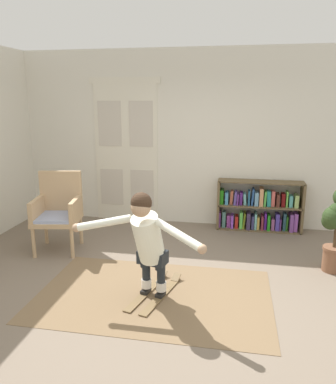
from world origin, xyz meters
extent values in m
plane|color=#756657|center=(0.00, 0.00, 0.00)|extent=(7.20, 7.20, 0.00)
cube|color=silver|center=(0.00, 2.60, 1.45)|extent=(6.00, 0.10, 2.90)
cube|color=silver|center=(-1.45, 2.54, 1.18)|extent=(0.55, 0.04, 2.35)
cube|color=beige|center=(-1.45, 2.52, 1.69)|extent=(0.41, 0.01, 0.76)
cube|color=beige|center=(-1.45, 2.52, 0.59)|extent=(0.41, 0.01, 0.64)
cube|color=silver|center=(-0.90, 2.54, 1.18)|extent=(0.55, 0.04, 2.35)
cube|color=beige|center=(-0.90, 2.52, 1.69)|extent=(0.41, 0.01, 0.76)
cube|color=beige|center=(-0.90, 2.52, 0.59)|extent=(0.41, 0.01, 0.64)
cube|color=silver|center=(-1.18, 2.54, 2.40)|extent=(1.22, 0.04, 0.10)
cube|color=brown|center=(-0.13, -0.02, 0.00)|extent=(2.54, 1.61, 0.01)
cube|color=brown|center=(0.44, 2.39, 0.41)|extent=(0.04, 0.30, 0.82)
cube|color=brown|center=(1.76, 2.39, 0.41)|extent=(0.04, 0.30, 0.82)
cube|color=brown|center=(1.10, 2.39, 0.01)|extent=(1.32, 0.30, 0.02)
cube|color=brown|center=(1.10, 2.39, 0.41)|extent=(1.32, 0.30, 0.02)
cube|color=brown|center=(1.10, 2.39, 0.81)|extent=(1.32, 0.30, 0.02)
cube|color=#74398A|center=(0.47, 2.40, 0.15)|extent=(0.03, 0.21, 0.25)
cube|color=#46726D|center=(0.54, 2.39, 0.15)|extent=(0.06, 0.15, 0.27)
cube|color=#853A89|center=(0.62, 2.41, 0.12)|extent=(0.06, 0.17, 0.21)
cube|color=purple|center=(0.67, 2.39, 0.13)|extent=(0.04, 0.22, 0.21)
cube|color=#A6221B|center=(0.74, 2.39, 0.12)|extent=(0.05, 0.18, 0.20)
cube|color=#55C148|center=(0.82, 2.39, 0.16)|extent=(0.05, 0.18, 0.27)
cube|color=olive|center=(0.86, 2.40, 0.15)|extent=(0.05, 0.22, 0.26)
cube|color=#3A2E4F|center=(0.94, 2.37, 0.16)|extent=(0.06, 0.24, 0.27)
cube|color=navy|center=(1.00, 2.40, 0.13)|extent=(0.04, 0.22, 0.22)
cube|color=#75C0BA|center=(1.05, 2.41, 0.15)|extent=(0.03, 0.24, 0.26)
cube|color=gold|center=(1.09, 2.40, 0.12)|extent=(0.04, 0.19, 0.20)
cube|color=maroon|center=(1.16, 2.39, 0.13)|extent=(0.04, 0.23, 0.23)
cube|color=#6824B7|center=(1.21, 2.41, 0.16)|extent=(0.04, 0.18, 0.27)
cube|color=#228C1E|center=(1.26, 2.38, 0.14)|extent=(0.04, 0.22, 0.25)
cube|color=#914E86|center=(1.32, 2.39, 0.11)|extent=(0.05, 0.16, 0.19)
cube|color=#4939A2|center=(1.39, 2.38, 0.16)|extent=(0.06, 0.17, 0.28)
cube|color=#572B6E|center=(1.44, 2.39, 0.11)|extent=(0.03, 0.17, 0.19)
cube|color=#234756|center=(1.50, 2.39, 0.17)|extent=(0.04, 0.15, 0.29)
cube|color=#28651A|center=(1.55, 2.40, 0.14)|extent=(0.04, 0.17, 0.24)
cube|color=#74408E|center=(1.61, 2.38, 0.16)|extent=(0.06, 0.23, 0.29)
cube|color=#A75CC6|center=(1.68, 2.41, 0.17)|extent=(0.06, 0.21, 0.30)
cube|color=#1F7914|center=(0.49, 2.40, 0.54)|extent=(0.06, 0.20, 0.23)
cube|color=teal|center=(0.57, 2.39, 0.52)|extent=(0.05, 0.20, 0.20)
cube|color=#B25B3F|center=(0.65, 2.40, 0.53)|extent=(0.06, 0.14, 0.22)
cube|color=#584498|center=(0.71, 2.38, 0.53)|extent=(0.05, 0.19, 0.22)
cube|color=#632F86|center=(0.75, 2.39, 0.52)|extent=(0.04, 0.24, 0.19)
cube|color=#4D2175|center=(0.80, 2.40, 0.52)|extent=(0.05, 0.18, 0.21)
cube|color=#6DB7B6|center=(0.86, 2.41, 0.51)|extent=(0.06, 0.15, 0.19)
cube|color=#255D88|center=(0.93, 2.38, 0.54)|extent=(0.03, 0.16, 0.24)
cube|color=#29508F|center=(0.98, 2.41, 0.56)|extent=(0.05, 0.19, 0.27)
cube|color=#699CC1|center=(1.05, 2.40, 0.53)|extent=(0.06, 0.22, 0.22)
cube|color=tan|center=(1.12, 2.40, 0.56)|extent=(0.06, 0.23, 0.29)
cube|color=green|center=(1.18, 2.39, 0.54)|extent=(0.05, 0.17, 0.25)
cube|color=teal|center=(1.24, 2.37, 0.55)|extent=(0.07, 0.16, 0.25)
cube|color=#D75F5A|center=(1.30, 2.40, 0.54)|extent=(0.06, 0.16, 0.24)
cube|color=#542920|center=(1.38, 2.41, 0.52)|extent=(0.05, 0.23, 0.20)
cube|color=#5D0F10|center=(1.46, 2.39, 0.53)|extent=(0.06, 0.15, 0.22)
cube|color=#63B748|center=(1.52, 2.38, 0.55)|extent=(0.03, 0.15, 0.26)
cube|color=#4FA2A5|center=(1.58, 2.39, 0.51)|extent=(0.05, 0.14, 0.19)
cube|color=#9AB968|center=(1.66, 2.38, 0.52)|extent=(0.06, 0.20, 0.21)
cylinder|color=tan|center=(-1.94, 0.67, 0.21)|extent=(0.06, 0.06, 0.42)
cylinder|color=tan|center=(-1.43, 0.76, 0.21)|extent=(0.06, 0.06, 0.42)
cylinder|color=tan|center=(-2.04, 1.18, 0.21)|extent=(0.06, 0.06, 0.42)
cylinder|color=tan|center=(-1.52, 1.27, 0.21)|extent=(0.06, 0.06, 0.42)
cube|color=tan|center=(-1.73, 0.97, 0.45)|extent=(0.70, 0.70, 0.06)
cube|color=#95A3C7|center=(-1.73, 0.97, 0.50)|extent=(0.63, 0.63, 0.04)
cube|color=tan|center=(-1.78, 1.24, 0.80)|extent=(0.60, 0.16, 0.60)
cube|color=tan|center=(-2.00, 0.93, 0.62)|extent=(0.16, 0.56, 0.28)
cube|color=tan|center=(-1.47, 1.02, 0.62)|extent=(0.16, 0.56, 0.28)
cylinder|color=brown|center=(1.94, 0.98, 0.16)|extent=(0.25, 0.25, 0.32)
cylinder|color=brown|center=(1.94, 0.98, 0.30)|extent=(0.27, 0.27, 0.04)
cylinder|color=#4C3823|center=(1.94, 0.98, 0.50)|extent=(0.04, 0.04, 0.36)
sphere|color=#273A1A|center=(1.88, 0.89, 0.72)|extent=(0.28, 0.28, 0.28)
sphere|color=#273A1A|center=(1.87, 1.02, 0.64)|extent=(0.21, 0.21, 0.21)
cube|color=brown|center=(-0.22, 0.00, 0.01)|extent=(0.30, 0.87, 0.01)
cube|color=brown|center=(-0.12, 0.40, 0.05)|extent=(0.11, 0.13, 0.06)
cube|color=black|center=(-0.22, -0.02, 0.04)|extent=(0.11, 0.14, 0.04)
cube|color=brown|center=(-0.05, -0.04, 0.01)|extent=(0.30, 0.87, 0.01)
cube|color=brown|center=(0.05, 0.36, 0.05)|extent=(0.11, 0.13, 0.06)
cube|color=black|center=(-0.05, -0.06, 0.04)|extent=(0.11, 0.14, 0.04)
cylinder|color=white|center=(-0.22, 0.00, 0.13)|extent=(0.13, 0.13, 0.10)
cylinder|color=black|center=(-0.22, 0.00, 0.33)|extent=(0.11, 0.11, 0.30)
cylinder|color=black|center=(-0.22, -0.02, 0.44)|extent=(0.13, 0.13, 0.22)
cylinder|color=white|center=(-0.05, -0.04, 0.13)|extent=(0.13, 0.13, 0.10)
cylinder|color=black|center=(-0.05, -0.04, 0.33)|extent=(0.11, 0.11, 0.30)
cylinder|color=black|center=(-0.05, -0.06, 0.44)|extent=(0.13, 0.13, 0.22)
cube|color=black|center=(-0.14, -0.04, 0.46)|extent=(0.33, 0.25, 0.14)
cylinder|color=white|center=(-0.16, -0.13, 0.70)|extent=(0.38, 0.50, 0.59)
sphere|color=tan|center=(-0.20, -0.27, 1.08)|extent=(0.24, 0.24, 0.20)
sphere|color=#382619|center=(-0.19, -0.26, 1.12)|extent=(0.25, 0.25, 0.21)
cylinder|color=white|center=(-0.61, -0.21, 0.87)|extent=(0.59, 0.14, 0.19)
sphere|color=tan|center=(-0.89, -0.24, 0.81)|extent=(0.11, 0.11, 0.09)
cylinder|color=white|center=(0.20, -0.41, 0.87)|extent=(0.53, 0.40, 0.19)
sphere|color=tan|center=(0.43, -0.57, 0.81)|extent=(0.11, 0.11, 0.09)
camera|label=1|loc=(0.70, -3.67, 2.09)|focal=35.13mm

